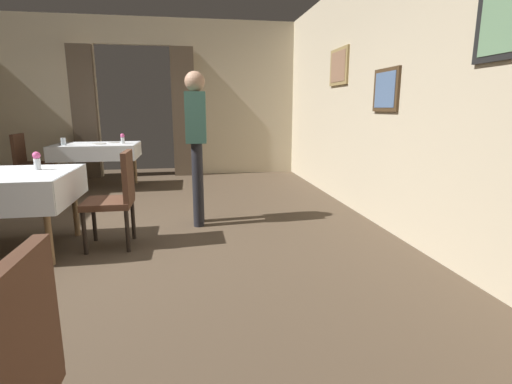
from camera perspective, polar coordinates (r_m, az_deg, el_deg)
The scene contains 12 objects.
ground at distance 4.15m, azimuth -23.57°, elevation -7.43°, with size 10.08×10.08×0.00m, color #4C3D2D.
wall_right at distance 4.38m, azimuth 20.78°, elevation 13.82°, with size 0.16×8.40×3.00m.
wall_back at distance 8.04m, azimuth -17.42°, elevation 13.04°, with size 6.40×0.27×3.00m.
dining_table_far at distance 6.97m, azimuth -22.45°, elevation 5.85°, with size 1.33×0.94×0.75m.
chair_mid_right at distance 3.94m, azimuth -19.89°, elevation -0.34°, with size 0.45×0.44×0.93m.
chair_far_left at distance 7.22m, azimuth -30.61°, elevation 4.12°, with size 0.44×0.44×0.93m.
flower_vase_mid at distance 4.23m, azimuth -29.62°, elevation 4.13°, with size 0.07×0.07×0.17m.
flower_vase_far at distance 6.84m, azimuth -19.09°, elevation 7.53°, with size 0.07×0.07×0.17m.
plate_far_b at distance 7.09m, azimuth -20.35°, elevation 6.90°, with size 0.21×0.21×0.01m, color white.
glass_far_c at distance 6.89m, azimuth -26.55°, elevation 6.68°, with size 0.08×0.08×0.12m, color silver.
plate_far_d at distance 6.89m, azimuth -22.18°, elevation 6.62°, with size 0.22×0.22×0.01m, color white.
person_waiter_by_doorway at distance 4.41m, azimuth -8.78°, elevation 8.20°, with size 0.24×0.37×1.72m.
Camera 1 is at (1.02, -3.80, 1.32)m, focal length 27.10 mm.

